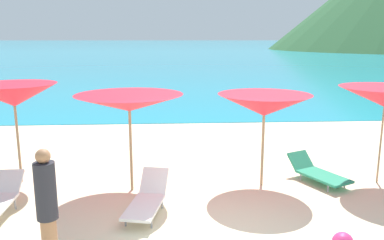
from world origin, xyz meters
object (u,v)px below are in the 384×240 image
umbrella_1 (14,95)px  lounge_chair_1 (147,198)px  umbrella_2 (129,103)px  umbrella_3 (264,105)px  lounge_chair_0 (317,172)px  beachgoer_0 (47,202)px

umbrella_1 → lounge_chair_1: bearing=-31.2°
umbrella_2 → lounge_chair_1: umbrella_2 is taller
umbrella_3 → lounge_chair_0: size_ratio=1.29×
umbrella_1 → beachgoer_0: (1.59, -3.30, -1.08)m
umbrella_3 → beachgoer_0: size_ratio=1.22×
umbrella_1 → beachgoer_0: umbrella_1 is taller
lounge_chair_0 → lounge_chair_1: 4.00m
umbrella_1 → umbrella_3: bearing=-5.7°
umbrella_1 → umbrella_3: 5.42m
umbrella_2 → lounge_chair_1: size_ratio=1.51×
umbrella_1 → lounge_chair_1: umbrella_1 is taller
umbrella_2 → lounge_chair_0: (4.15, 0.25, -1.67)m
lounge_chair_0 → beachgoer_0: bearing=-176.1°
umbrella_2 → beachgoer_0: 2.98m
umbrella_1 → beachgoer_0: size_ratio=1.32×
lounge_chair_0 → beachgoer_0: size_ratio=0.94×
umbrella_1 → umbrella_2: umbrella_1 is taller
umbrella_1 → lounge_chair_1: 3.84m
umbrella_1 → umbrella_3: umbrella_1 is taller
umbrella_2 → lounge_chair_1: (0.39, -1.13, -1.62)m
umbrella_1 → umbrella_3: (5.39, -0.54, -0.18)m
umbrella_3 → umbrella_1: bearing=174.3°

